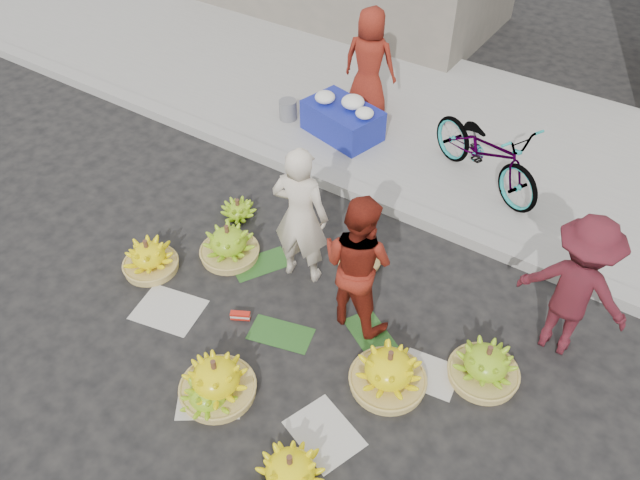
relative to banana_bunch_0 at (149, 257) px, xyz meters
The scene contains 22 objects.
ground 1.93m from the banana_bunch_0, ahead, with size 80.00×80.00×0.00m, color black.
curb 3.10m from the banana_bunch_0, 52.08° to the left, with size 40.00×0.25×0.15m, color #989690.
sidewalk 4.93m from the banana_bunch_0, 67.26° to the left, with size 40.00×4.00×0.12m, color #989690.
newspaper_scatter 1.99m from the banana_bunch_0, 16.25° to the right, with size 3.20×1.80×0.00m, color beige, non-canonical shape.
banana_leaves 1.87m from the banana_bunch_0, 13.85° to the left, with size 2.00×1.00×0.00m, color #20501A, non-canonical shape.
banana_bunch_0 is the anchor object (origin of this frame).
banana_bunch_1 1.98m from the banana_bunch_0, 29.58° to the right, with size 0.60×0.60×0.32m.
banana_bunch_2 1.92m from the banana_bunch_0, 26.19° to the right, with size 0.79×0.79×0.48m.
banana_bunch_3 3.03m from the banana_bunch_0, 22.66° to the right, with size 0.68×0.68×0.37m.
banana_bunch_4 3.02m from the banana_bunch_0, ahead, with size 0.83×0.83×0.49m.
banana_bunch_5 3.82m from the banana_bunch_0, 10.70° to the left, with size 0.70×0.70×0.46m.
banana_bunch_6 0.90m from the banana_bunch_0, 47.08° to the left, with size 0.78×0.78×0.46m.
banana_bunch_7 1.30m from the banana_bunch_0, 78.67° to the left, with size 0.42×0.42×0.27m.
basket_spare 2.39m from the banana_bunch_0, 36.06° to the left, with size 0.50×0.50×0.06m, color tan.
incense_stack 1.33m from the banana_bunch_0, ahead, with size 0.21×0.07×0.09m, color red.
vendor_cream 1.85m from the banana_bunch_0, 31.29° to the left, with size 0.62×0.41×1.69m, color #EEE0C8.
vendor_red 2.49m from the banana_bunch_0, 16.36° to the left, with size 0.78×0.61×1.60m, color maroon.
man_striped 4.50m from the banana_bunch_0, 19.80° to the left, with size 1.05×0.60×1.62m, color maroon.
flower_table 3.46m from the banana_bunch_0, 82.74° to the left, with size 1.20×0.91×0.62m.
grey_bucket 3.37m from the banana_bunch_0, 97.88° to the left, with size 0.26×0.26×0.30m, color slate.
flower_vendor 4.25m from the banana_bunch_0, 84.39° to the left, with size 0.78×0.51×1.59m, color maroon.
bicycle 4.31m from the banana_bunch_0, 53.69° to the left, with size 1.87×0.65×0.98m, color gray.
Camera 1 is at (2.50, -3.38, 5.09)m, focal length 35.00 mm.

